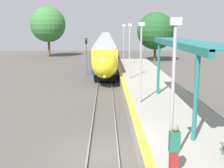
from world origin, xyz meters
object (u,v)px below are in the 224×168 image
train (105,43)px  lamppost_mid (141,58)px  lamppost_near (173,86)px  lamppost_farthest (124,42)px  railway_signal (86,53)px  person_waiting (174,149)px  lamppost_far (130,48)px

train → lamppost_mid: bearing=-87.1°
lamppost_near → lamppost_farthest: bearing=90.0°
lamppost_near → lamppost_mid: (0.00, 8.94, 0.00)m
railway_signal → lamppost_farthest: bearing=11.6°
person_waiting → railway_signal: bearing=100.2°
lamppost_mid → lamppost_far: same height
lamppost_farthest → lamppost_near: bearing=-90.0°
train → lamppost_near: bearing=-87.6°
railway_signal → lamppost_far: size_ratio=0.88×
person_waiting → lamppost_farthest: (-0.01, 27.31, 2.07)m
lamppost_mid → lamppost_far: bearing=90.0°
train → person_waiting: bearing=-87.6°
person_waiting → lamppost_mid: bearing=90.1°
lamppost_near → train: bearing=92.4°
person_waiting → lamppost_near: (-0.01, 0.49, 2.07)m
lamppost_mid → railway_signal: bearing=105.6°
lamppost_mid → train: bearing=92.9°
lamppost_near → lamppost_farthest: 26.81m
train → lamppost_far: bearing=-86.5°
railway_signal → lamppost_far: (4.72, -7.97, 1.21)m
lamppost_near → person_waiting: bearing=-88.7°
train → lamppost_farthest: lamppost_farthest is taller
lamppost_far → train: bearing=93.5°
railway_signal → lamppost_far: bearing=-59.4°
lamppost_mid → lamppost_farthest: same height
lamppost_far → lamppost_farthest: same height
person_waiting → lamppost_far: 18.48m
lamppost_near → lamppost_farthest: size_ratio=1.00×
railway_signal → person_waiting: bearing=-79.8°
person_waiting → railway_signal: railway_signal is taller
train → lamppost_farthest: 30.82m
lamppost_far → lamppost_farthest: 8.94m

